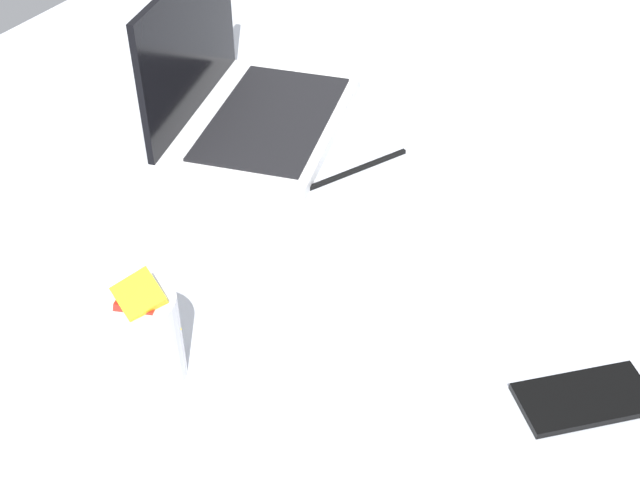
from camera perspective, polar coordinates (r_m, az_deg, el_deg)
bed_mattress at (r=128.55cm, az=-0.20°, el=3.03°), size 180.00×140.00×18.00cm
laptop at (r=127.12cm, az=-5.35°, el=9.61°), size 37.55×30.25×23.00cm
snack_cup at (r=87.45cm, az=-12.40°, el=-6.40°), size 9.82×9.00×14.15cm
cell_phone at (r=91.29cm, az=17.89°, el=-10.41°), size 14.49×14.90×0.80cm
charger_cable at (r=118.42cm, az=2.65°, el=4.93°), size 15.43×8.23×0.60cm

